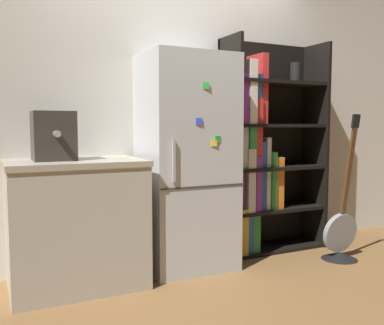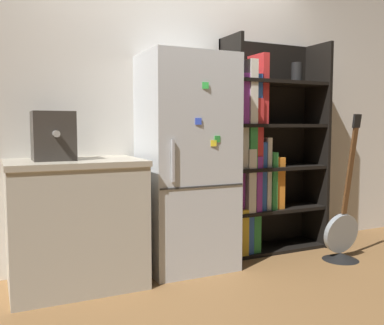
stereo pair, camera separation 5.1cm
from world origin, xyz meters
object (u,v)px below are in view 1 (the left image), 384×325
object	(u,v)px
bookshelf	(259,155)
espresso_machine	(54,136)
refrigerator	(187,163)
guitar	(340,239)

from	to	relation	value
bookshelf	espresso_machine	bearing A→B (deg)	-175.25
refrigerator	bookshelf	distance (m)	0.80
bookshelf	espresso_machine	size ratio (longest dim) A/B	5.66
bookshelf	espresso_machine	distance (m)	1.82
guitar	bookshelf	bearing A→B (deg)	130.82
bookshelf	guitar	xyz separation A→B (m)	(0.47, -0.54, -0.70)
bookshelf	guitar	world-z (taller)	bookshelf
refrigerator	guitar	bearing A→B (deg)	-18.08
espresso_machine	guitar	xyz separation A→B (m)	(2.27, -0.39, -0.89)
espresso_machine	guitar	distance (m)	2.47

